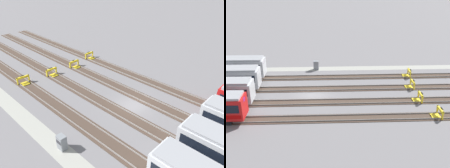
{
  "view_description": "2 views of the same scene",
  "coord_description": "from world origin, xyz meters",
  "views": [
    {
      "loc": [
        14.49,
        -18.87,
        16.17
      ],
      "look_at": [
        -3.73,
        0.0,
        1.8
      ],
      "focal_mm": 35.0,
      "sensor_mm": 36.0,
      "label": 1
    },
    {
      "loc": [
        -2.04,
        41.71,
        20.13
      ],
      "look_at": [
        -3.73,
        0.0,
        1.8
      ],
      "focal_mm": 50.0,
      "sensor_mm": 36.0,
      "label": 2
    }
  ],
  "objects": [
    {
      "name": "ground_plane",
      "position": [
        0.0,
        0.0,
        0.0
      ],
      "size": [
        400.0,
        400.0,
        0.0
      ],
      "primitive_type": "plane",
      "color": "slate"
    },
    {
      "name": "service_walkway",
      "position": [
        0.0,
        -11.08,
        0.0
      ],
      "size": [
        54.0,
        2.0,
        0.01
      ],
      "primitive_type": "cube",
      "color": "#9E9E93",
      "rests_on": "ground"
    },
    {
      "name": "rail_track_nearest",
      "position": [
        0.0,
        -6.93,
        0.04
      ],
      "size": [
        90.0,
        2.23,
        0.21
      ],
      "color": "#47382D",
      "rests_on": "ground"
    },
    {
      "name": "rail_track_near_inner",
      "position": [
        0.0,
        -2.31,
        0.04
      ],
      "size": [
        90.0,
        2.24,
        0.21
      ],
      "color": "#47382D",
      "rests_on": "ground"
    },
    {
      "name": "rail_track_middle",
      "position": [
        0.0,
        2.31,
        0.04
      ],
      "size": [
        90.0,
        2.24,
        0.21
      ],
      "color": "#47382D",
      "rests_on": "ground"
    },
    {
      "name": "rail_track_far_inner",
      "position": [
        0.0,
        6.93,
        0.04
      ],
      "size": [
        90.0,
        2.23,
        0.21
      ],
      "color": "#47382D",
      "rests_on": "ground"
    },
    {
      "name": "bumper_stop_nearest_track",
      "position": [
        -15.86,
        -6.94,
        0.51
      ],
      "size": [
        1.37,
        2.01,
        1.22
      ],
      "color": "yellow",
      "rests_on": "ground"
    },
    {
      "name": "bumper_stop_near_inner_track",
      "position": [
        -15.2,
        -2.3,
        0.51
      ],
      "size": [
        1.38,
        2.01,
        1.22
      ],
      "color": "yellow",
      "rests_on": "ground"
    },
    {
      "name": "bumper_stop_middle_track",
      "position": [
        -15.15,
        2.31,
        0.51
      ],
      "size": [
        1.35,
        2.0,
        1.22
      ],
      "color": "yellow",
      "rests_on": "ground"
    },
    {
      "name": "bumper_stop_far_inner_track",
      "position": [
        -16.39,
        6.93,
        0.51
      ],
      "size": [
        1.37,
        2.01,
        1.22
      ],
      "color": "yellow",
      "rests_on": "ground"
    },
    {
      "name": "electrical_cabinet",
      "position": [
        -0.24,
        -10.75,
        0.8
      ],
      "size": [
        0.9,
        0.73,
        1.6
      ],
      "color": "gray",
      "rests_on": "ground"
    }
  ]
}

